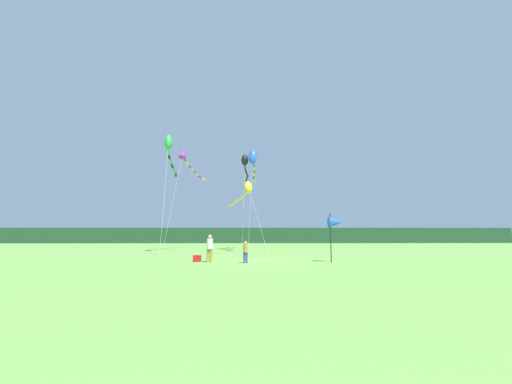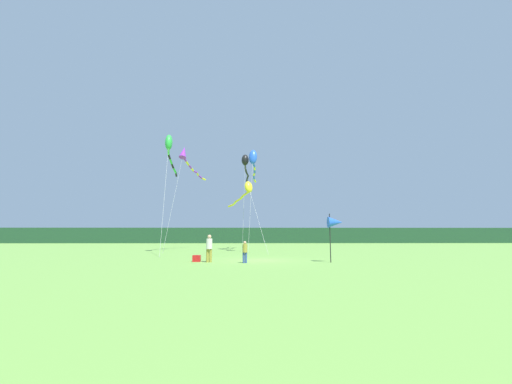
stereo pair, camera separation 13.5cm
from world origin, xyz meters
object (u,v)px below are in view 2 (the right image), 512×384
(person_adult, at_px, (209,247))
(kite_blue, at_px, (253,160))
(banner_flag_pole, at_px, (335,223))
(kite_green, at_px, (169,147))
(kite_black, at_px, (246,164))
(person_child, at_px, (245,251))
(cooler_box, at_px, (197,258))
(kite_purple, at_px, (186,157))
(kite_yellow, at_px, (246,191))

(person_adult, relative_size, kite_blue, 0.15)
(person_adult, height_order, banner_flag_pole, banner_flag_pole)
(kite_green, xyz_separation_m, kite_black, (7.37, 4.98, -0.59))
(person_child, xyz_separation_m, kite_green, (-7.57, 10.72, 9.48))
(banner_flag_pole, height_order, kite_blue, kite_blue)
(person_child, xyz_separation_m, kite_black, (-0.21, 15.70, 8.89))
(cooler_box, bearing_deg, kite_green, 114.80)
(cooler_box, distance_m, kite_blue, 17.22)
(person_child, height_order, kite_green, kite_green)
(cooler_box, distance_m, kite_purple, 17.94)
(kite_purple, xyz_separation_m, kite_black, (6.65, 0.40, -0.70))
(kite_yellow, distance_m, kite_purple, 8.28)
(person_adult, xyz_separation_m, kite_blue, (2.89, 14.17, 8.91))
(person_adult, xyz_separation_m, kite_yellow, (2.11, 12.22, 5.24))
(kite_green, bearing_deg, banner_flag_pole, -38.31)
(person_adult, bearing_deg, kite_yellow, 80.21)
(kite_green, height_order, kite_yellow, kite_green)
(banner_flag_pole, height_order, kite_purple, kite_purple)
(person_adult, relative_size, banner_flag_pole, 0.56)
(person_child, bearing_deg, banner_flag_pole, 2.75)
(kite_green, bearing_deg, person_child, -54.76)
(kite_blue, relative_size, kite_purple, 0.96)
(banner_flag_pole, relative_size, kite_purple, 0.26)
(kite_blue, bearing_deg, kite_purple, 175.78)
(kite_blue, bearing_deg, kite_green, -153.86)
(kite_yellow, relative_size, kite_purple, 0.75)
(person_adult, height_order, cooler_box, person_adult)
(kite_green, bearing_deg, kite_yellow, 15.65)
(person_child, height_order, kite_yellow, kite_yellow)
(kite_blue, distance_m, kite_yellow, 4.23)
(person_adult, xyz_separation_m, banner_flag_pole, (7.90, -0.31, 1.50))
(kite_blue, bearing_deg, person_adult, -101.53)
(kite_green, xyz_separation_m, kite_yellow, (7.44, 2.08, -4.03))
(cooler_box, relative_size, kite_purple, 0.04)
(banner_flag_pole, bearing_deg, kite_blue, 109.07)
(person_adult, bearing_deg, kite_purple, 107.38)
(person_adult, height_order, kite_black, kite_black)
(kite_yellow, bearing_deg, kite_blue, 68.14)
(person_child, bearing_deg, kite_black, 90.76)
(cooler_box, height_order, kite_blue, kite_blue)
(cooler_box, height_order, kite_purple, kite_purple)
(person_adult, xyz_separation_m, cooler_box, (-0.83, 0.41, -0.75))
(cooler_box, distance_m, kite_black, 17.71)
(cooler_box, height_order, kite_green, kite_green)
(kite_green, height_order, kite_purple, kite_purple)
(person_child, xyz_separation_m, banner_flag_pole, (5.65, 0.27, 1.72))
(kite_yellow, bearing_deg, person_adult, -99.79)
(kite_black, bearing_deg, banner_flag_pole, -69.20)
(cooler_box, distance_m, banner_flag_pole, 9.04)
(person_adult, relative_size, kite_black, 0.16)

